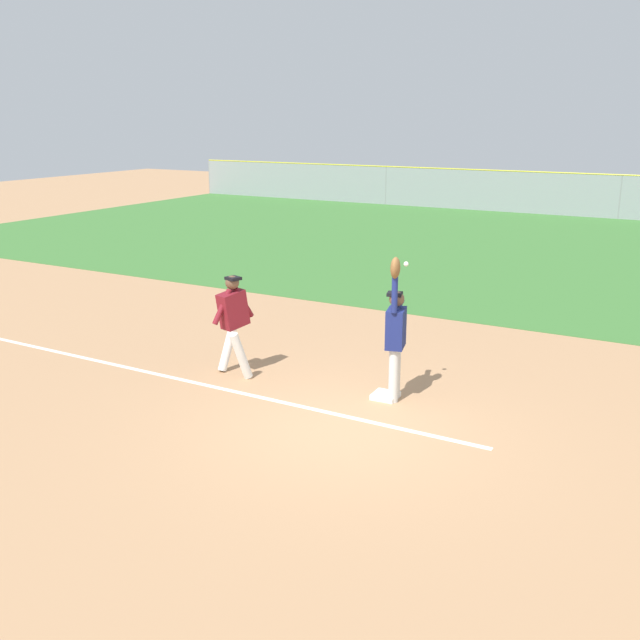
% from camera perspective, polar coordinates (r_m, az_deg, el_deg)
% --- Properties ---
extents(ground_plane, '(76.96, 76.96, 0.00)m').
position_cam_1_polar(ground_plane, '(10.63, 2.08, -8.15)').
color(ground_plane, tan).
extents(outfield_grass, '(43.19, 18.82, 0.01)m').
position_cam_1_polar(outfield_grass, '(24.97, 18.79, 4.83)').
color(outfield_grass, '#3D7533').
rests_on(outfield_grass, ground_plane).
extents(chalk_foul_line, '(12.00, 0.27, 0.01)m').
position_cam_1_polar(chalk_foul_line, '(13.06, -12.89, -3.95)').
color(chalk_foul_line, white).
rests_on(chalk_foul_line, ground_plane).
extents(first_base, '(0.40, 0.40, 0.08)m').
position_cam_1_polar(first_base, '(11.66, 5.04, -5.81)').
color(first_base, white).
rests_on(first_base, ground_plane).
extents(fielder, '(0.36, 0.89, 2.28)m').
position_cam_1_polar(fielder, '(11.26, 5.82, -0.80)').
color(fielder, silver).
rests_on(fielder, ground_plane).
extents(runner, '(0.76, 0.83, 1.72)m').
position_cam_1_polar(runner, '(12.42, -6.67, 0.13)').
color(runner, white).
rests_on(runner, ground_plane).
extents(baseball, '(0.07, 0.07, 0.07)m').
position_cam_1_polar(baseball, '(11.24, 6.62, 4.30)').
color(baseball, white).
extents(outfield_fence, '(43.27, 0.08, 1.87)m').
position_cam_1_polar(outfield_fence, '(34.07, 22.04, 8.75)').
color(outfield_fence, '#93999E').
rests_on(outfield_fence, ground_plane).
extents(parked_car_silver, '(4.56, 2.45, 1.25)m').
position_cam_1_polar(parked_car_silver, '(38.89, 15.20, 9.64)').
color(parked_car_silver, '#B7B7BC').
rests_on(parked_car_silver, ground_plane).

